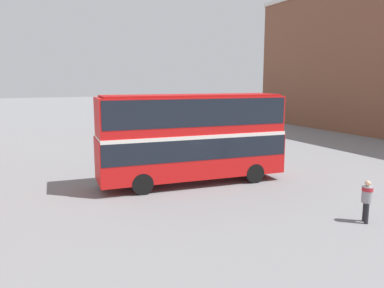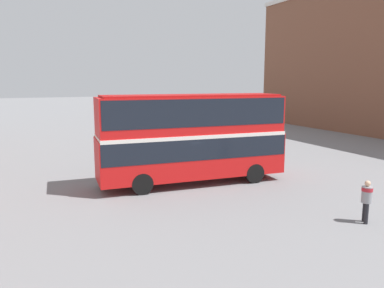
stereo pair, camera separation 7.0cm
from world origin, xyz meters
name	(u,v)px [view 1 (the left image)]	position (x,y,z in m)	size (l,w,h in m)	color
ground_plane	(203,182)	(0.00, 0.00, 0.00)	(240.00, 240.00, 0.00)	slate
double_decker_bus	(192,133)	(-0.63, 0.09, 2.81)	(10.39, 3.37, 4.89)	red
pedestrian_foreground	(367,197)	(3.26, -8.16, 1.06)	(0.59, 0.59, 1.74)	#232328
parked_car_kerb_near	(189,127)	(7.04, 17.75, 0.79)	(4.83, 2.85, 1.56)	slate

